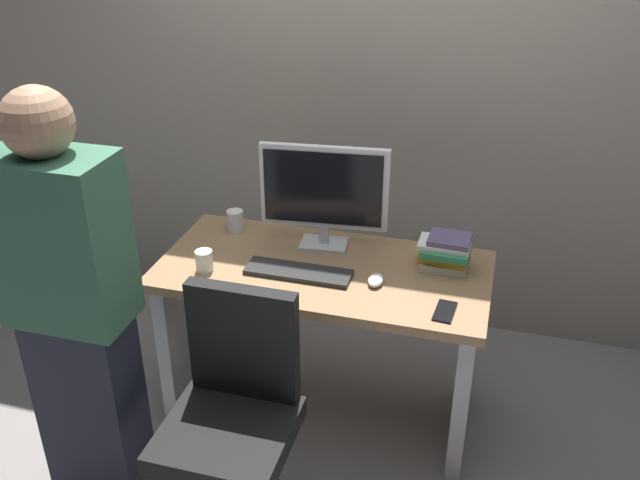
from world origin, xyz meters
name	(u,v)px	position (x,y,z in m)	size (l,w,h in m)	color
ground_plane	(323,406)	(0.00, 0.00, 0.00)	(9.00, 9.00, 0.00)	gray
wall_back	(375,35)	(0.00, 0.90, 1.50)	(6.40, 0.10, 3.00)	#9E9384
desk	(323,314)	(0.00, 0.00, 0.51)	(1.36, 0.66, 0.74)	#93704C
office_chair	(234,431)	(-0.14, -0.68, 0.43)	(0.52, 0.52, 0.94)	black
person_at_desk	(75,319)	(-0.67, -0.73, 0.84)	(0.40, 0.24, 1.64)	#262838
monitor	(324,192)	(-0.05, 0.18, 1.00)	(0.54, 0.16, 0.46)	silver
keyboard	(298,272)	(-0.08, -0.09, 0.75)	(0.43, 0.13, 0.02)	#262626
mouse	(376,280)	(0.23, -0.07, 0.76)	(0.06, 0.10, 0.03)	white
cup_near_keyboard	(204,261)	(-0.46, -0.16, 0.79)	(0.07, 0.07, 0.09)	white
cup_by_monitor	(235,221)	(-0.47, 0.21, 0.79)	(0.07, 0.07, 0.10)	silver
book_stack	(445,252)	(0.48, 0.13, 0.81)	(0.21, 0.17, 0.14)	beige
cell_phone	(445,311)	(0.52, -0.20, 0.75)	(0.07, 0.14, 0.01)	black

